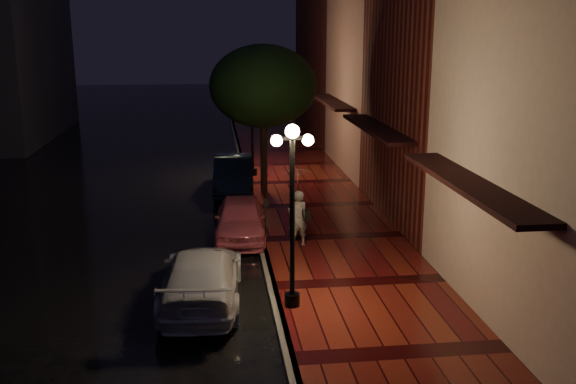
# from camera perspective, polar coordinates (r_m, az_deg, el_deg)

# --- Properties ---
(ground) EXTENTS (120.00, 120.00, 0.00)m
(ground) POSITION_cam_1_polar(r_m,az_deg,el_deg) (20.03, -2.43, -4.61)
(ground) COLOR black
(ground) RESTS_ON ground
(sidewalk) EXTENTS (4.50, 60.00, 0.15)m
(sidewalk) POSITION_cam_1_polar(r_m,az_deg,el_deg) (20.29, 3.93, -4.16)
(sidewalk) COLOR #410B0D
(sidewalk) RESTS_ON ground
(curb) EXTENTS (0.25, 60.00, 0.15)m
(curb) POSITION_cam_1_polar(r_m,az_deg,el_deg) (20.01, -2.43, -4.41)
(curb) COLOR #595451
(curb) RESTS_ON ground
(storefront_mid) EXTENTS (5.00, 8.00, 11.00)m
(storefront_mid) POSITION_cam_1_polar(r_m,az_deg,el_deg) (22.55, 15.39, 11.30)
(storefront_mid) COLOR #511914
(storefront_mid) RESTS_ON ground
(storefront_far) EXTENTS (5.00, 8.00, 9.00)m
(storefront_far) POSITION_cam_1_polar(r_m,az_deg,el_deg) (30.16, 9.54, 10.34)
(storefront_far) COLOR #8C5951
(storefront_far) RESTS_ON ground
(storefront_extra) EXTENTS (5.00, 12.00, 10.00)m
(storefront_extra) POSITION_cam_1_polar(r_m,az_deg,el_deg) (39.82, 5.50, 12.11)
(storefront_extra) COLOR #511914
(storefront_extra) RESTS_ON ground
(streetlamp_near) EXTENTS (0.96, 0.36, 4.31)m
(streetlamp_near) POSITION_cam_1_polar(r_m,az_deg,el_deg) (14.54, 0.38, -1.22)
(streetlamp_near) COLOR black
(streetlamp_near) RESTS_ON sidewalk
(streetlamp_far) EXTENTS (0.96, 0.36, 4.31)m
(streetlamp_far) POSITION_cam_1_polar(r_m,az_deg,el_deg) (28.22, -3.20, 6.37)
(streetlamp_far) COLOR black
(streetlamp_far) RESTS_ON sidewalk
(street_tree) EXTENTS (4.16, 4.16, 5.80)m
(street_tree) POSITION_cam_1_polar(r_m,az_deg,el_deg) (25.07, -2.20, 9.16)
(street_tree) COLOR black
(street_tree) RESTS_ON sidewalk
(pink_car) EXTENTS (1.78, 3.96, 1.32)m
(pink_car) POSITION_cam_1_polar(r_m,az_deg,el_deg) (20.34, -4.26, -2.39)
(pink_car) COLOR #CD5468
(pink_car) RESTS_ON ground
(navy_car) EXTENTS (1.72, 4.51, 1.47)m
(navy_car) POSITION_cam_1_polar(r_m,az_deg,el_deg) (26.26, -4.89, 1.60)
(navy_car) COLOR black
(navy_car) RESTS_ON ground
(silver_car) EXTENTS (2.15, 4.75, 1.35)m
(silver_car) POSITION_cam_1_polar(r_m,az_deg,el_deg) (15.75, -7.69, -7.50)
(silver_car) COLOR #B7B7BF
(silver_car) RESTS_ON ground
(woman_with_umbrella) EXTENTS (0.99, 1.01, 2.39)m
(woman_with_umbrella) POSITION_cam_1_polar(r_m,az_deg,el_deg) (18.94, 0.89, -0.25)
(woman_with_umbrella) COLOR silver
(woman_with_umbrella) RESTS_ON sidewalk
(parking_meter) EXTENTS (0.13, 0.10, 1.31)m
(parking_meter) POSITION_cam_1_polar(r_m,az_deg,el_deg) (19.65, -1.99, -2.10)
(parking_meter) COLOR black
(parking_meter) RESTS_ON sidewalk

